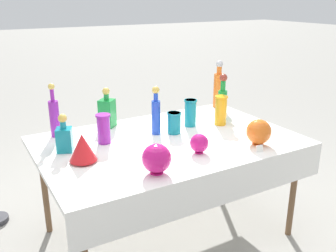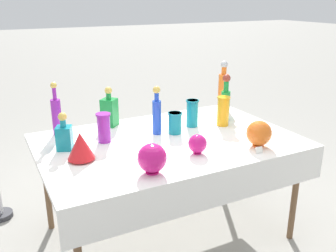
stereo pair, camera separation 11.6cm
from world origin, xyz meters
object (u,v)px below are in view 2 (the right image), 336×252
object	(u,v)px
tall_bottle_1	(157,113)
slender_vase_1	(223,110)
square_decanter_0	(109,110)
fluted_vase_0	(81,146)
square_decanter_1	(64,135)
round_bowl_1	(198,144)
tall_bottle_3	(56,114)
round_bowl_0	(152,158)
slender_vase_2	(192,112)
slender_vase_3	(104,127)
cardboard_box_behind_left	(149,153)
round_bowl_2	(259,133)
tall_bottle_2	(226,100)
slender_vase_0	(175,122)
tall_bottle_0	(223,88)

from	to	relation	value
tall_bottle_1	slender_vase_1	distance (m)	0.54
square_decanter_0	fluted_vase_0	bearing A→B (deg)	-124.17
square_decanter_1	round_bowl_1	bearing A→B (deg)	-31.80
fluted_vase_0	tall_bottle_3	bearing A→B (deg)	93.40
round_bowl_0	square_decanter_1	bearing A→B (deg)	122.18
slender_vase_2	slender_vase_3	world-z (taller)	slender_vase_2
square_decanter_0	round_bowl_0	bearing A→B (deg)	-93.42
round_bowl_1	cardboard_box_behind_left	world-z (taller)	round_bowl_1
slender_vase_3	round_bowl_0	bearing A→B (deg)	-81.16
tall_bottle_3	slender_vase_3	xyz separation A→B (m)	(0.25, -0.30, -0.04)
fluted_vase_0	cardboard_box_behind_left	size ratio (longest dim) A/B	0.26
round_bowl_2	fluted_vase_0	bearing A→B (deg)	164.20
tall_bottle_2	square_decanter_0	world-z (taller)	tall_bottle_2
slender_vase_0	slender_vase_3	distance (m)	0.51
tall_bottle_0	tall_bottle_1	bearing A→B (deg)	-157.18
tall_bottle_1	slender_vase_1	xyz separation A→B (m)	(0.53, -0.06, -0.04)
slender_vase_3	tall_bottle_2	bearing A→B (deg)	1.54
slender_vase_0	round_bowl_2	world-z (taller)	round_bowl_2
tall_bottle_1	tall_bottle_2	bearing A→B (deg)	4.37
round_bowl_1	round_bowl_0	bearing A→B (deg)	-162.10
square_decanter_1	square_decanter_0	bearing A→B (deg)	37.56
square_decanter_1	fluted_vase_0	xyz separation A→B (m)	(0.05, -0.22, -0.00)
tall_bottle_0	square_decanter_1	bearing A→B (deg)	-167.28
tall_bottle_2	round_bowl_2	bearing A→B (deg)	-102.99
tall_bottle_1	slender_vase_3	size ratio (longest dim) A/B	1.74
tall_bottle_1	cardboard_box_behind_left	size ratio (longest dim) A/B	0.53
tall_bottle_1	round_bowl_0	size ratio (longest dim) A/B	2.02
square_decanter_0	fluted_vase_0	size ratio (longest dim) A/B	1.73
square_decanter_1	slender_vase_3	distance (m)	0.27
tall_bottle_0	tall_bottle_2	bearing A→B (deg)	-121.83
tall_bottle_2	round_bowl_0	xyz separation A→B (m)	(-0.93, -0.61, -0.07)
slender_vase_3	cardboard_box_behind_left	bearing A→B (deg)	52.21
slender_vase_1	cardboard_box_behind_left	world-z (taller)	slender_vase_1
square_decanter_1	round_bowl_2	world-z (taller)	square_decanter_1
square_decanter_1	cardboard_box_behind_left	size ratio (longest dim) A/B	0.37
round_bowl_2	tall_bottle_0	bearing A→B (deg)	70.03
tall_bottle_0	square_decanter_0	world-z (taller)	tall_bottle_0
tall_bottle_1	square_decanter_1	bearing A→B (deg)	179.16
tall_bottle_3	square_decanter_1	size ratio (longest dim) A/B	1.53
round_bowl_0	round_bowl_1	distance (m)	0.39
square_decanter_0	slender_vase_2	distance (m)	0.63
slender_vase_2	round_bowl_1	xyz separation A→B (m)	(-0.24, -0.47, -0.04)
tall_bottle_1	tall_bottle_3	bearing A→B (deg)	153.61
tall_bottle_1	round_bowl_0	world-z (taller)	tall_bottle_1
round_bowl_2	tall_bottle_3	bearing A→B (deg)	143.60
tall_bottle_3	round_bowl_0	world-z (taller)	tall_bottle_3
tall_bottle_2	slender_vase_0	xyz separation A→B (m)	(-0.51, -0.10, -0.08)
tall_bottle_3	slender_vase_0	xyz separation A→B (m)	(0.76, -0.37, -0.07)
slender_vase_2	square_decanter_0	bearing A→B (deg)	151.52
fluted_vase_0	cardboard_box_behind_left	xyz separation A→B (m)	(1.01, 1.24, -0.72)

